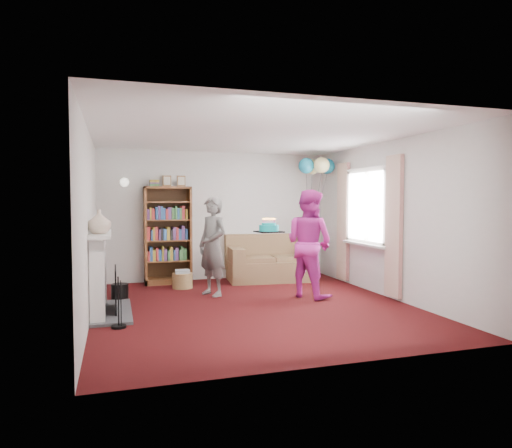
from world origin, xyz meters
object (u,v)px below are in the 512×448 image
object	(u,v)px
person_magenta	(309,243)
bookcase	(167,236)
sofa	(270,263)
person_striped	(213,246)
birthday_cake	(269,228)

from	to	relation	value
person_magenta	bookcase	bearing A→B (deg)	17.79
sofa	person_striped	distance (m)	1.83
bookcase	birthday_cake	bearing A→B (deg)	-49.69
bookcase	person_magenta	bearing A→B (deg)	-43.07
sofa	birthday_cake	bearing A→B (deg)	-104.10
sofa	person_striped	xyz separation A→B (m)	(-1.37, -1.11, 0.48)
person_magenta	birthday_cake	size ratio (longest dim) A/B	4.47
person_striped	sofa	bearing A→B (deg)	100.54
bookcase	sofa	size ratio (longest dim) A/B	1.21
person_magenta	birthday_cake	world-z (taller)	person_magenta
person_striped	birthday_cake	world-z (taller)	person_striped
sofa	birthday_cake	world-z (taller)	birthday_cake
bookcase	sofa	bearing A→B (deg)	-6.76
bookcase	person_striped	distance (m)	1.46
person_striped	person_magenta	bearing A→B (deg)	40.46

